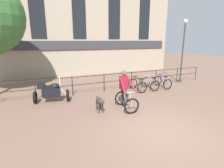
# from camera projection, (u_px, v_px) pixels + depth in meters

# --- Properties ---
(ground_plane) EXTENTS (60.00, 60.00, 0.00)m
(ground_plane) POSITION_uv_depth(u_px,v_px,m) (160.00, 132.00, 5.86)
(ground_plane) COLOR #7A5B4C
(canal_railing) EXTENTS (15.05, 0.05, 1.05)m
(canal_railing) POSITION_uv_depth(u_px,v_px,m) (104.00, 80.00, 10.31)
(canal_railing) COLOR #232326
(canal_railing) RESTS_ON ground_plane
(building_facade) EXTENTS (18.00, 0.72, 11.58)m
(building_facade) POSITION_uv_depth(u_px,v_px,m) (78.00, 5.00, 14.23)
(building_facade) COLOR gray
(building_facade) RESTS_ON ground_plane
(cyclist_with_bike) EXTENTS (0.77, 1.22, 1.70)m
(cyclist_with_bike) POSITION_uv_depth(u_px,v_px,m) (125.00, 92.00, 7.75)
(cyclist_with_bike) COLOR black
(cyclist_with_bike) RESTS_ON ground_plane
(dog) EXTENTS (0.30, 0.97, 0.66)m
(dog) POSITION_uv_depth(u_px,v_px,m) (100.00, 102.00, 7.36)
(dog) COLOR #332D28
(dog) RESTS_ON ground_plane
(parked_motorcycle) EXTENTS (1.74, 0.92, 1.35)m
(parked_motorcycle) POSITION_uv_depth(u_px,v_px,m) (51.00, 91.00, 8.51)
(parked_motorcycle) COLOR black
(parked_motorcycle) RESTS_ON ground_plane
(parked_bicycle_near_lamp) EXTENTS (0.66, 1.11, 0.86)m
(parked_bicycle_near_lamp) POSITION_uv_depth(u_px,v_px,m) (137.00, 85.00, 10.56)
(parked_bicycle_near_lamp) COLOR black
(parked_bicycle_near_lamp) RESTS_ON ground_plane
(parked_bicycle_mid_left) EXTENTS (0.73, 1.15, 0.86)m
(parked_bicycle_mid_left) POSITION_uv_depth(u_px,v_px,m) (150.00, 84.00, 10.93)
(parked_bicycle_mid_left) COLOR black
(parked_bicycle_mid_left) RESTS_ON ground_plane
(parked_bicycle_mid_right) EXTENTS (0.71, 1.14, 0.86)m
(parked_bicycle_mid_right) POSITION_uv_depth(u_px,v_px,m) (162.00, 82.00, 11.30)
(parked_bicycle_mid_right) COLOR black
(parked_bicycle_mid_right) RESTS_ON ground_plane
(street_lamp) EXTENTS (0.28, 0.28, 4.39)m
(street_lamp) POSITION_uv_depth(u_px,v_px,m) (183.00, 48.00, 12.29)
(street_lamp) COLOR #2D382D
(street_lamp) RESTS_ON ground_plane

